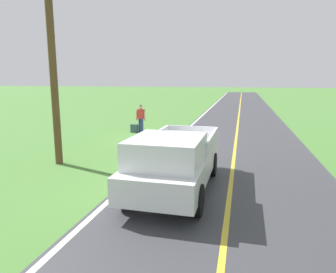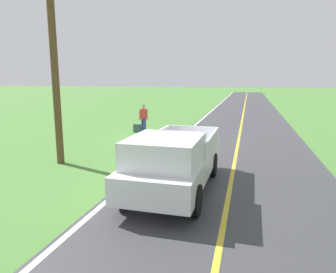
{
  "view_description": "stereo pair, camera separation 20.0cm",
  "coord_description": "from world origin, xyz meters",
  "px_view_note": "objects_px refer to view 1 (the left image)",
  "views": [
    {
      "loc": [
        -4.36,
        16.67,
        3.34
      ],
      "look_at": [
        -1.98,
        6.72,
        1.4
      ],
      "focal_mm": 33.04,
      "sensor_mm": 36.0,
      "label": 1
    },
    {
      "loc": [
        -4.56,
        16.62,
        3.34
      ],
      "look_at": [
        -1.98,
        6.72,
        1.4
      ],
      "focal_mm": 33.04,
      "sensor_mm": 36.0,
      "label": 2
    }
  ],
  "objects_px": {
    "pickup_truck_passing": "(174,160)",
    "hitchhiker_walking": "(141,117)",
    "suitcase_carried": "(134,128)",
    "utility_pole_roadside": "(53,71)"
  },
  "relations": [
    {
      "from": "hitchhiker_walking",
      "to": "suitcase_carried",
      "type": "xyz_separation_m",
      "value": [
        0.42,
        0.06,
        -0.72
      ]
    },
    {
      "from": "hitchhiker_walking",
      "to": "suitcase_carried",
      "type": "height_order",
      "value": "hitchhiker_walking"
    },
    {
      "from": "suitcase_carried",
      "to": "utility_pole_roadside",
      "type": "bearing_deg",
      "value": -1.61
    },
    {
      "from": "suitcase_carried",
      "to": "pickup_truck_passing",
      "type": "distance_m",
      "value": 10.52
    },
    {
      "from": "suitcase_carried",
      "to": "pickup_truck_passing",
      "type": "bearing_deg",
      "value": 28.23
    },
    {
      "from": "suitcase_carried",
      "to": "pickup_truck_passing",
      "type": "relative_size",
      "value": 0.09
    },
    {
      "from": "hitchhiker_walking",
      "to": "utility_pole_roadside",
      "type": "bearing_deg",
      "value": 82.99
    },
    {
      "from": "hitchhiker_walking",
      "to": "suitcase_carried",
      "type": "distance_m",
      "value": 0.84
    },
    {
      "from": "hitchhiker_walking",
      "to": "pickup_truck_passing",
      "type": "height_order",
      "value": "pickup_truck_passing"
    },
    {
      "from": "pickup_truck_passing",
      "to": "hitchhiker_walking",
      "type": "bearing_deg",
      "value": -66.26
    }
  ]
}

